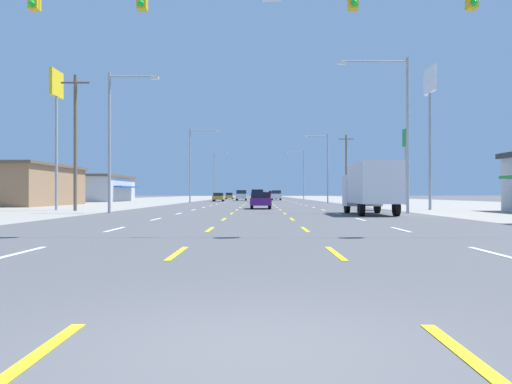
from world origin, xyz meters
TOP-DOWN VIEW (x-y plane):
  - ground_plane at (0.00, 66.00)m, footprint 572.00×572.00m
  - lot_apron_left at (-24.75, 66.00)m, footprint 28.00×440.00m
  - lot_apron_right at (24.75, 66.00)m, footprint 28.00×440.00m
  - lane_markings at (0.00, 104.50)m, footprint 10.64×227.60m
  - signal_span_wire at (-0.05, 11.93)m, footprint 25.69×0.53m
  - box_truck_far_right_nearest at (7.09, 27.98)m, footprint 2.40×7.20m
  - sedan_center_turn_near at (0.20, 40.41)m, footprint 1.80×4.50m
  - suv_center_turn_mid at (-0.23, 77.56)m, footprint 1.98×4.90m
  - sedan_far_left_midfar at (-6.86, 82.94)m, footprint 1.80×4.50m
  - sedan_center_turn_far at (-0.10, 91.60)m, footprint 1.80×4.50m
  - suv_inner_left_farther at (-3.32, 93.44)m, footprint 1.98×4.90m
  - suv_inner_right_farthest at (3.48, 99.17)m, footprint 1.98×4.90m
  - suv_center_turn_distant_a at (-0.18, 105.81)m, footprint 1.98×4.90m
  - hatchback_far_left_distant_b at (-7.07, 117.99)m, footprint 1.72×3.90m
  - suv_inner_right_distant_c at (3.29, 118.81)m, footprint 1.98×4.90m
  - storefront_left_row_1 at (-28.68, 52.53)m, footprint 14.03×16.59m
  - storefront_left_row_2 at (-27.98, 83.74)m, footprint 10.95×17.40m
  - pole_sign_left_row_1 at (-16.31, 36.94)m, footprint 0.24×2.36m
  - pole_sign_right_row_1 at (13.94, 37.38)m, footprint 0.24×2.64m
  - pole_sign_right_row_2 at (17.59, 57.14)m, footprint 0.24×1.99m
  - streetlight_left_row_0 at (-9.83, 30.54)m, footprint 3.46×0.26m
  - streetlight_right_row_0 at (9.65, 30.54)m, footprint 4.85×0.26m
  - streetlight_left_row_1 at (-9.72, 71.21)m, footprint 4.53×0.26m
  - streetlight_right_row_1 at (9.83, 71.21)m, footprint 3.55×0.26m
  - streetlight_left_row_2 at (-9.86, 111.89)m, footprint 3.50×0.26m
  - streetlight_right_row_2 at (9.80, 111.89)m, footprint 3.92×0.26m
  - utility_pole_left_row_0 at (-14.08, 35.00)m, footprint 2.20×0.26m
  - utility_pole_right_row_1 at (12.97, 71.85)m, footprint 2.20×0.26m

SIDE VIEW (x-z plane):
  - ground_plane at x=0.00m, z-range 0.00..0.00m
  - lot_apron_left at x=-24.75m, z-range 0.00..0.01m
  - lot_apron_right at x=24.75m, z-range 0.00..0.01m
  - lane_markings at x=0.00m, z-range 0.00..0.01m
  - sedan_center_turn_near at x=0.20m, z-range 0.03..1.49m
  - sedan_far_left_midfar at x=-6.86m, z-range 0.03..1.49m
  - sedan_center_turn_far at x=-0.10m, z-range 0.03..1.49m
  - hatchback_far_left_distant_b at x=-7.07m, z-range 0.01..1.55m
  - suv_center_turn_mid at x=-0.23m, z-range 0.04..2.02m
  - suv_inner_left_farther at x=-3.32m, z-range 0.04..2.02m
  - suv_inner_right_farthest at x=3.48m, z-range 0.04..2.02m
  - suv_center_turn_distant_a at x=-0.18m, z-range 0.04..2.02m
  - suv_inner_right_distant_c at x=3.29m, z-range 0.04..2.02m
  - box_truck_far_right_nearest at x=7.09m, z-range 0.22..3.45m
  - storefront_left_row_2 at x=-27.98m, z-range 0.02..4.46m
  - storefront_left_row_1 at x=-28.68m, z-range 0.01..4.56m
  - utility_pole_right_row_1 at x=12.97m, z-range 0.20..10.22m
  - utility_pole_left_row_0 at x=-14.08m, z-range 0.20..10.66m
  - signal_span_wire at x=-0.05m, z-range 0.81..10.06m
  - streetlight_left_row_0 at x=-9.83m, z-range 0.69..10.25m
  - streetlight_right_row_1 at x=9.83m, z-range 0.71..10.79m
  - streetlight_left_row_2 at x=-9.86m, z-range 0.71..11.54m
  - streetlight_right_row_0 at x=9.65m, z-range 0.87..11.45m
  - streetlight_right_row_2 at x=9.80m, z-range 0.77..11.75m
  - streetlight_left_row_1 at x=-9.72m, z-range 0.84..11.78m
  - pole_sign_right_row_2 at x=17.59m, z-range 2.34..11.42m
  - pole_sign_left_row_1 at x=-16.31m, z-range 3.06..14.34m
  - pole_sign_right_row_1 at x=13.94m, z-range 3.25..14.81m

